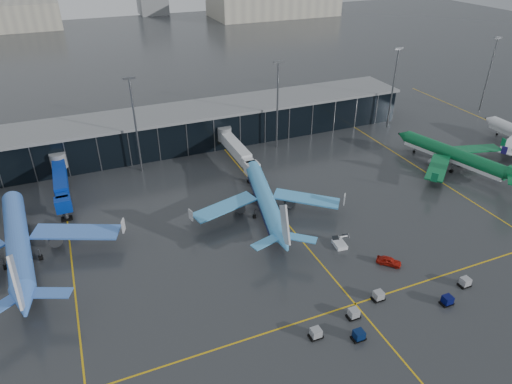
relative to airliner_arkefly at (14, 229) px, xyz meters
name	(u,v)px	position (x,y,z in m)	size (l,w,h in m)	color
ground	(268,267)	(43.81, -21.40, -7.03)	(600.00, 600.00, 0.00)	#282B2D
terminal_pier	(183,128)	(43.81, 40.60, -1.61)	(142.00, 17.00, 10.70)	black
jet_bridges	(61,181)	(8.81, 21.59, -2.48)	(94.00, 27.50, 7.20)	#595B60
flood_masts	(210,112)	(48.81, 28.60, 6.78)	(203.00, 0.50, 25.50)	#595B60
distant_hangars	(176,6)	(93.75, 248.68, 1.76)	(260.00, 71.00, 22.00)	#B2AD99
taxi_lines	(290,227)	(53.81, -10.79, -7.02)	(220.00, 120.00, 0.02)	gold
airliner_arkefly	(14,229)	(0.00, 0.00, 0.00)	(40.17, 45.74, 14.06)	#4176D8
airliner_klm_near	(265,189)	(51.06, -3.17, -0.81)	(35.53, 40.46, 12.44)	#45A2E3
airliner_aer_lingus	(455,147)	(107.04, -1.97, -0.91)	(34.97, 39.83, 12.24)	#0B6232
baggage_carts	(389,309)	(57.83, -40.32, -6.27)	(33.31, 7.76, 1.70)	black
mobile_airstair	(340,243)	(60.16, -20.95, -6.26)	(2.54, 3.42, 3.45)	white
service_van_red	(389,261)	(65.82, -29.70, -6.22)	(1.90, 4.73, 1.61)	#A5160C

